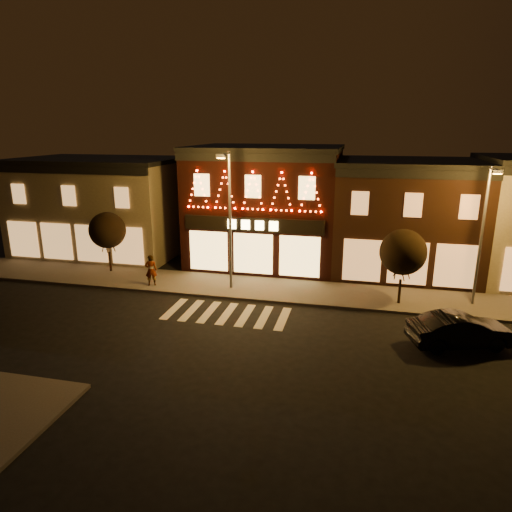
% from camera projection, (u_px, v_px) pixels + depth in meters
% --- Properties ---
extents(ground, '(120.00, 120.00, 0.00)m').
position_uv_depth(ground, '(201.00, 348.00, 20.30)').
color(ground, black).
rests_on(ground, ground).
extents(sidewalk_far, '(44.00, 4.00, 0.15)m').
position_uv_depth(sidewalk_far, '(278.00, 290.00, 27.34)').
color(sidewalk_far, '#47423D').
rests_on(sidewalk_far, ground).
extents(building_left, '(12.20, 8.28, 7.30)m').
position_uv_depth(building_left, '(103.00, 206.00, 35.25)').
color(building_left, '#7D7159').
rests_on(building_left, ground).
extents(building_pulp, '(10.20, 8.34, 8.30)m').
position_uv_depth(building_pulp, '(266.00, 205.00, 32.27)').
color(building_pulp, black).
rests_on(building_pulp, ground).
extents(building_right_a, '(9.20, 8.28, 7.50)m').
position_uv_depth(building_right_a, '(405.00, 217.00, 30.32)').
color(building_right_a, '#341C12').
rests_on(building_right_a, ground).
extents(streetlamp_mid, '(0.51, 1.84, 8.07)m').
position_uv_depth(streetlamp_mid, '(229.00, 211.00, 26.07)').
color(streetlamp_mid, '#59595E').
rests_on(streetlamp_mid, sidewalk_far).
extents(streetlamp_right, '(0.48, 1.71, 7.47)m').
position_uv_depth(streetlamp_right, '(484.00, 227.00, 23.64)').
color(streetlamp_right, '#59595E').
rests_on(streetlamp_right, sidewalk_far).
extents(tree_left, '(2.40, 2.40, 4.02)m').
position_uv_depth(tree_left, '(107.00, 230.00, 29.99)').
color(tree_left, black).
rests_on(tree_left, sidewalk_far).
extents(tree_right, '(2.48, 2.48, 4.15)m').
position_uv_depth(tree_right, '(403.00, 252.00, 24.35)').
color(tree_right, black).
rests_on(tree_right, sidewalk_far).
extents(dark_sedan, '(4.85, 2.94, 1.51)m').
position_uv_depth(dark_sedan, '(461.00, 331.00, 20.29)').
color(dark_sedan, black).
rests_on(dark_sedan, ground).
extents(pedestrian, '(0.82, 0.67, 1.93)m').
position_uv_depth(pedestrian, '(151.00, 270.00, 27.71)').
color(pedestrian, gray).
rests_on(pedestrian, sidewalk_far).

